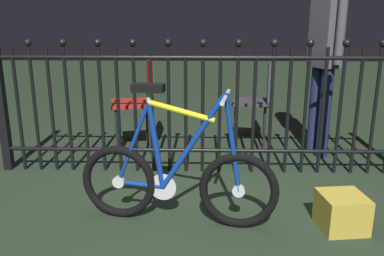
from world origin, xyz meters
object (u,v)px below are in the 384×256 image
at_px(chair_red, 140,96).
at_px(person_visitor, 325,48).
at_px(chair_charcoal, 259,96).
at_px(bicycle, 177,178).
at_px(display_crate, 342,212).

xyz_separation_m(chair_red, person_visitor, (1.76, -0.11, 0.48)).
height_order(chair_charcoal, person_visitor, person_visitor).
bearing_deg(bicycle, display_crate, -3.07).
distance_m(chair_charcoal, person_visitor, 0.80).
bearing_deg(person_visitor, bicycle, -132.61).
relative_size(bicycle, chair_charcoal, 1.50).
bearing_deg(person_visitor, display_crate, -99.08).
distance_m(bicycle, person_visitor, 2.04).
relative_size(chair_red, chair_charcoal, 1.05).
xyz_separation_m(bicycle, chair_charcoal, (0.73, 1.68, 0.22)).
bearing_deg(bicycle, chair_charcoal, 66.41).
bearing_deg(display_crate, person_visitor, 80.92).
bearing_deg(bicycle, chair_red, 107.24).
distance_m(chair_red, person_visitor, 1.82).
distance_m(bicycle, chair_charcoal, 1.85).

